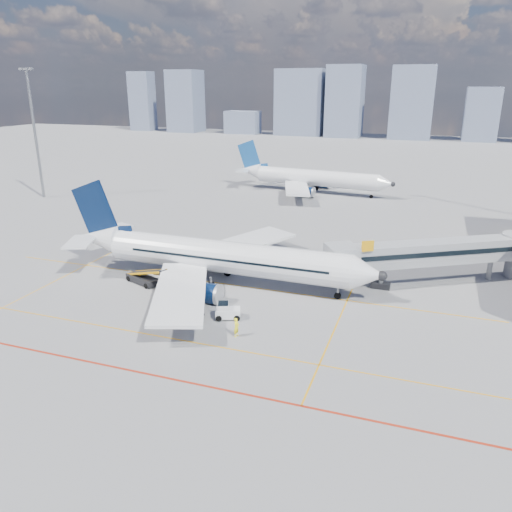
{
  "coord_description": "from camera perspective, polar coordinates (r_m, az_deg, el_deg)",
  "views": [
    {
      "loc": [
        21.14,
        -42.26,
        22.22
      ],
      "look_at": [
        3.52,
        7.82,
        4.0
      ],
      "focal_mm": 35.0,
      "sensor_mm": 36.0,
      "label": 1
    }
  ],
  "objects": [
    {
      "name": "second_aircraft",
      "position": [
        109.99,
        6.18,
        8.89
      ],
      "size": [
        35.84,
        31.15,
        10.67
      ],
      "rotation": [
        0.0,
        0.0,
        -0.12
      ],
      "color": "silver",
      "rests_on": "ground"
    },
    {
      "name": "cargo_dolly",
      "position": [
        51.36,
        -7.84,
        -5.64
      ],
      "size": [
        3.69,
        2.66,
        1.85
      ],
      "rotation": [
        0.0,
        0.0,
        -0.39
      ],
      "color": "black",
      "rests_on": "ground"
    },
    {
      "name": "jet_bridge",
      "position": [
        62.04,
        20.65,
        0.35
      ],
      "size": [
        23.55,
        15.78,
        6.3
      ],
      "color": "gray",
      "rests_on": "ground"
    },
    {
      "name": "main_aircraft",
      "position": [
        58.66,
        -4.87,
        -0.03
      ],
      "size": [
        39.21,
        34.17,
        11.43
      ],
      "rotation": [
        0.0,
        0.0,
        -0.01
      ],
      "color": "silver",
      "rests_on": "ground"
    },
    {
      "name": "apron_markings",
      "position": [
        49.36,
        -9.14,
        -8.07
      ],
      "size": [
        90.0,
        35.12,
        0.01
      ],
      "color": "orange",
      "rests_on": "ground"
    },
    {
      "name": "belt_loader",
      "position": [
        60.34,
        -12.77,
        -2.46
      ],
      "size": [
        6.46,
        3.73,
        2.64
      ],
      "rotation": [
        0.0,
        0.0,
        -0.39
      ],
      "color": "black",
      "rests_on": "ground"
    },
    {
      "name": "baggage_tug",
      "position": [
        50.26,
        -3.4,
        -6.29
      ],
      "size": [
        2.8,
        2.27,
        1.72
      ],
      "rotation": [
        0.0,
        0.0,
        0.37
      ],
      "color": "silver",
      "rests_on": "ground"
    },
    {
      "name": "ramp_worker",
      "position": [
        46.81,
        -2.26,
        -8.14
      ],
      "size": [
        0.52,
        0.73,
        1.85
      ],
      "primitive_type": "imported",
      "rotation": [
        0.0,
        0.0,
        1.44
      ],
      "color": "yellow",
      "rests_on": "ground"
    },
    {
      "name": "ground",
      "position": [
        52.22,
        -6.54,
        -6.38
      ],
      "size": [
        420.0,
        420.0,
        0.0
      ],
      "primitive_type": "plane",
      "color": "gray",
      "rests_on": "ground"
    },
    {
      "name": "floodlight_mast_nw",
      "position": [
        112.42,
        -23.98,
        12.96
      ],
      "size": [
        3.2,
        0.61,
        25.45
      ],
      "color": "slate",
      "rests_on": "ground"
    },
    {
      "name": "distant_skyline",
      "position": [
        234.06,
        13.16,
        16.24
      ],
      "size": [
        245.35,
        14.88,
        30.73
      ],
      "color": "slate",
      "rests_on": "ground"
    }
  ]
}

